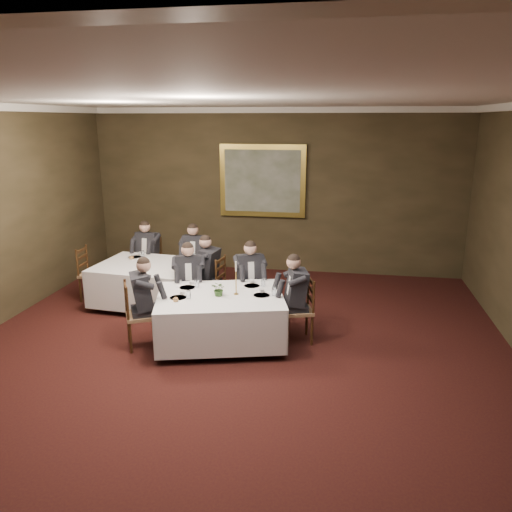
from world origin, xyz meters
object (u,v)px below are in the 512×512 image
(chair_main_endright, at_px, (298,323))
(diner_sec_backright, at_px, (195,266))
(chair_main_endleft, at_px, (141,328))
(centerpiece, at_px, (219,288))
(table_second, at_px, (150,281))
(diner_main_endright, at_px, (298,309))
(chair_sec_endright, at_px, (212,296))
(diner_sec_backleft, at_px, (149,262))
(diner_main_backright, at_px, (249,289))
(chair_main_backleft, at_px, (190,304))
(diner_main_endleft, at_px, (141,314))
(diner_sec_endright, at_px, (211,283))
(chair_main_backright, at_px, (249,302))
(chair_sec_backleft, at_px, (150,273))
(chair_sec_endleft, at_px, (94,285))
(painting, at_px, (263,181))
(candlestick, at_px, (236,282))
(table_main, at_px, (221,315))
(chair_sec_backright, at_px, (196,277))
(diner_main_backleft, at_px, (189,291))

(chair_main_endright, distance_m, diner_sec_backright, 2.93)
(chair_main_endright, bearing_deg, chair_main_endleft, 88.94)
(centerpiece, bearing_deg, table_second, 139.77)
(diner_main_endright, height_order, chair_sec_endright, diner_main_endright)
(diner_sec_backleft, bearing_deg, diner_main_backright, 156.02)
(chair_main_backleft, height_order, diner_main_endleft, diner_main_endleft)
(chair_main_endright, relative_size, diner_sec_endright, 0.74)
(chair_sec_endright, bearing_deg, chair_main_backright, -95.64)
(chair_main_endleft, distance_m, chair_sec_endright, 1.68)
(chair_sec_backleft, relative_size, chair_sec_endright, 1.00)
(diner_main_endright, bearing_deg, chair_sec_endleft, 57.74)
(chair_main_backright, xyz_separation_m, diner_main_endleft, (-1.36, -1.34, 0.23))
(table_second, relative_size, painting, 1.06)
(table_second, xyz_separation_m, chair_sec_endleft, (-1.16, 0.10, -0.17))
(diner_main_endleft, bearing_deg, centerpiece, 75.68)
(chair_sec_backleft, relative_size, painting, 0.54)
(candlestick, bearing_deg, chair_sec_endleft, 155.56)
(chair_sec_backleft, bearing_deg, diner_main_endleft, 114.61)
(table_main, xyz_separation_m, diner_sec_backleft, (-2.04, 2.32, 0.06))
(diner_sec_backright, bearing_deg, table_second, 55.94)
(chair_sec_backright, bearing_deg, chair_main_backright, 136.15)
(chair_main_endleft, distance_m, chair_sec_endleft, 2.41)
(chair_main_endleft, bearing_deg, table_main, 77.35)
(table_second, xyz_separation_m, centerpiece, (1.63, -1.38, 0.43))
(diner_sec_endright, bearing_deg, diner_sec_backright, 39.67)
(chair_main_endright, bearing_deg, chair_sec_backleft, 41.48)
(chair_main_backleft, xyz_separation_m, diner_sec_backright, (-0.33, 1.44, 0.23))
(table_second, bearing_deg, painting, 57.08)
(diner_main_endleft, xyz_separation_m, chair_sec_backright, (0.07, 2.54, -0.23))
(chair_main_endleft, xyz_separation_m, painting, (1.13, 4.16, 1.70))
(diner_sec_endright, distance_m, chair_sec_endleft, 2.33)
(diner_main_endright, bearing_deg, diner_main_endleft, 88.87)
(chair_sec_endright, height_order, candlestick, candlestick)
(diner_main_backleft, distance_m, centerpiece, 1.15)
(chair_sec_backright, bearing_deg, diner_sec_backright, 90.00)
(chair_main_endright, distance_m, chair_sec_endright, 1.86)
(chair_main_endright, relative_size, painting, 0.54)
(diner_main_backright, distance_m, diner_main_endleft, 1.91)
(diner_main_backright, xyz_separation_m, chair_sec_endright, (-0.71, 0.20, -0.23))
(diner_main_endright, xyz_separation_m, painting, (-1.12, 3.56, 1.47))
(chair_main_endleft, relative_size, diner_sec_endright, 0.74)
(table_main, xyz_separation_m, diner_main_endright, (1.12, 0.30, 0.06))
(chair_main_backright, xyz_separation_m, chair_main_endleft, (-1.37, -1.35, 0.00))
(chair_sec_backleft, bearing_deg, diner_main_backleft, 135.79)
(diner_sec_backleft, xyz_separation_m, chair_sec_endleft, (-0.75, -0.87, -0.23))
(diner_main_endright, relative_size, chair_sec_endleft, 1.35)
(diner_main_backright, distance_m, painting, 3.19)
(table_main, distance_m, candlestick, 0.56)
(diner_sec_backright, bearing_deg, chair_sec_backright, -90.00)
(chair_sec_backleft, relative_size, diner_sec_endright, 0.74)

